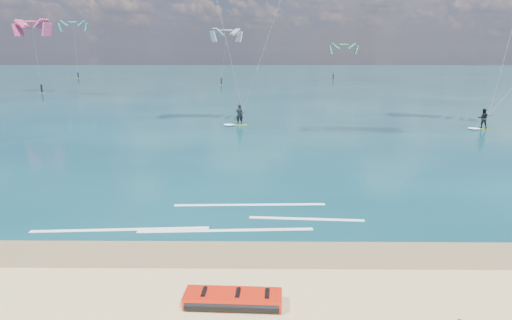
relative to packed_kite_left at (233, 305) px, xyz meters
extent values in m
plane|color=tan|center=(0.20, 40.39, 0.00)|extent=(320.00, 320.00, 0.00)
cube|color=brown|center=(0.20, 3.39, 0.00)|extent=(320.00, 2.40, 0.01)
cube|color=#0B2F3D|center=(0.20, 104.39, 0.02)|extent=(320.00, 200.00, 0.04)
cube|color=#B9E31A|center=(-1.27, 31.58, 0.07)|extent=(1.45, 0.46, 0.06)
imported|color=black|center=(-1.27, 31.58, 1.05)|extent=(0.78, 0.59, 1.91)
cylinder|color=black|center=(-0.95, 31.26, 1.33)|extent=(0.58, 0.05, 0.04)
cube|color=#A7B81B|center=(20.99, 29.74, 0.07)|extent=(1.47, 0.65, 0.06)
imported|color=black|center=(20.99, 29.74, 0.99)|extent=(1.04, 0.91, 1.80)
cylinder|color=black|center=(21.30, 29.43, 1.30)|extent=(0.57, 0.13, 0.04)
cube|color=white|center=(-0.62, 5.39, 0.04)|extent=(7.01, 0.62, 0.01)
cube|color=white|center=(-4.86, 5.42, 0.04)|extent=(7.08, 0.73, 0.01)
cube|color=white|center=(2.72, 6.69, 0.04)|extent=(4.88, 0.59, 0.01)
cube|color=white|center=(0.27, 8.49, 0.04)|extent=(7.02, 0.49, 0.01)
camera|label=1|loc=(0.77, -11.60, 7.06)|focal=32.00mm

